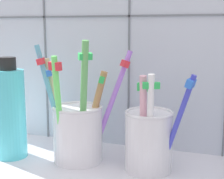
% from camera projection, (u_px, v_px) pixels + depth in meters
% --- Properties ---
extents(counter_slab, '(0.64, 0.22, 0.02)m').
position_uv_depth(counter_slab, '(108.00, 176.00, 0.50)').
color(counter_slab, silver).
rests_on(counter_slab, ground).
extents(tile_wall_back, '(0.64, 0.02, 0.45)m').
position_uv_depth(tile_wall_back, '(131.00, 29.00, 0.58)').
color(tile_wall_back, silver).
rests_on(tile_wall_back, ground).
extents(toothbrush_cup_left, '(0.14, 0.09, 0.19)m').
position_uv_depth(toothbrush_cup_left, '(78.00, 129.00, 0.52)').
color(toothbrush_cup_left, white).
rests_on(toothbrush_cup_left, counter_slab).
extents(toothbrush_cup_right, '(0.10, 0.07, 0.15)m').
position_uv_depth(toothbrush_cup_right, '(149.00, 138.00, 0.49)').
color(toothbrush_cup_right, white).
rests_on(toothbrush_cup_right, counter_slab).
extents(soap_bottle, '(0.05, 0.05, 0.16)m').
position_uv_depth(soap_bottle, '(8.00, 113.00, 0.53)').
color(soap_bottle, '#50D4E2').
rests_on(soap_bottle, counter_slab).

